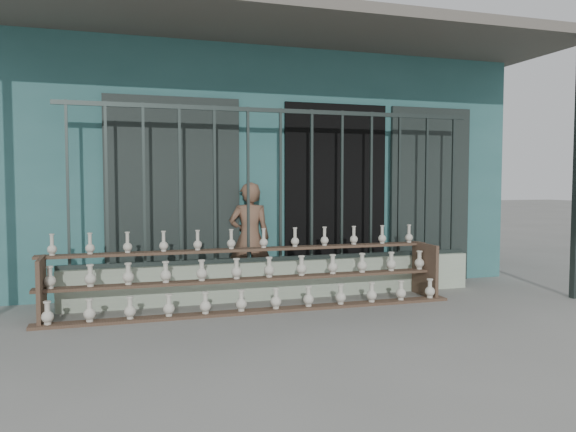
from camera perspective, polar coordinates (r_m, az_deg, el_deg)
name	(u,v)px	position (r m, az deg, el deg)	size (l,w,h in m)	color
ground	(318,324)	(5.58, 3.11, -10.92)	(60.00, 60.00, 0.00)	slate
workshop_building	(231,168)	(9.49, -5.80, 4.90)	(7.40, 6.60, 3.21)	#2E6261
parapet_wall	(281,279)	(6.74, -0.76, -6.44)	(5.00, 0.20, 0.45)	#A5B69C
security_fence	(280,185)	(6.64, -0.77, 3.16)	(5.00, 0.04, 1.80)	#283330
shelf_rack	(253,275)	(6.21, -3.55, -6.04)	(4.50, 0.68, 0.85)	brown
elderly_woman	(250,238)	(6.96, -3.92, -2.26)	(0.50, 0.33, 1.38)	brown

